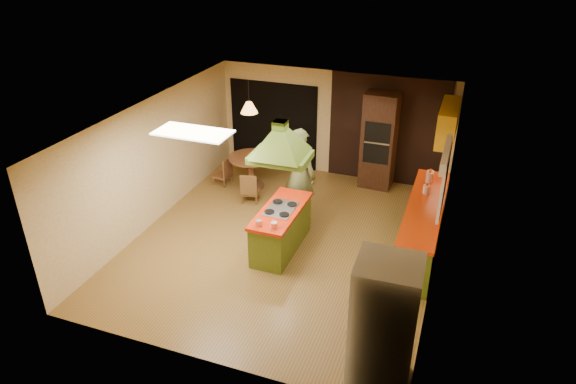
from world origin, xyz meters
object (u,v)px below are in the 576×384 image
at_px(man, 299,175).
at_px(canister_large, 429,177).
at_px(dining_table, 251,166).
at_px(kitchen_island, 281,229).
at_px(wall_oven, 379,141).
at_px(refrigerator, 383,326).

distance_m(man, canister_large, 2.53).
bearing_deg(dining_table, kitchen_island, -54.60).
distance_m(man, dining_table, 1.84).
bearing_deg(kitchen_island, wall_oven, 71.34).
height_order(man, dining_table, man).
distance_m(refrigerator, canister_large, 4.38).
xyz_separation_m(kitchen_island, refrigerator, (2.31, -2.52, 0.53)).
relative_size(kitchen_island, wall_oven, 0.76).
height_order(kitchen_island, wall_oven, wall_oven).
bearing_deg(wall_oven, canister_large, -44.35).
bearing_deg(dining_table, refrigerator, -50.61).
bearing_deg(wall_oven, refrigerator, -75.28).
distance_m(kitchen_island, canister_large, 3.08).
xyz_separation_m(man, wall_oven, (1.18, 2.05, 0.12)).
relative_size(dining_table, canister_large, 4.88).
xyz_separation_m(man, refrigerator, (2.36, -3.70, -0.03)).
relative_size(man, dining_table, 1.95).
distance_m(refrigerator, wall_oven, 5.87).
distance_m(man, refrigerator, 4.39).
height_order(man, refrigerator, man).
distance_m(refrigerator, dining_table, 6.08).
xyz_separation_m(refrigerator, dining_table, (-3.85, 4.68, -0.42)).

